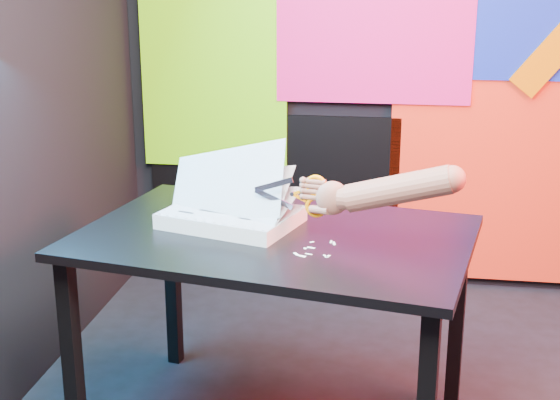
# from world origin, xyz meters

# --- Properties ---
(room) EXTENTS (3.01, 3.01, 2.71)m
(room) POSITION_xyz_m (0.00, 0.00, 1.35)
(room) COLOR black
(room) RESTS_ON ground
(backdrop) EXTENTS (2.88, 0.05, 2.08)m
(backdrop) POSITION_xyz_m (0.06, 1.46, 0.96)
(backdrop) COLOR red
(backdrop) RESTS_ON ground
(work_table) EXTENTS (1.39, 1.06, 0.75)m
(work_table) POSITION_xyz_m (-0.50, -0.00, 0.67)
(work_table) COLOR black
(work_table) RESTS_ON ground
(printout_stack) EXTENTS (0.50, 0.42, 0.32)m
(printout_stack) POSITION_xyz_m (-0.66, 0.06, 0.78)
(printout_stack) COLOR white
(printout_stack) RESTS_ON work_table
(scissors) EXTENTS (0.25, 0.06, 0.14)m
(scissors) POSITION_xyz_m (-0.38, -0.03, 0.89)
(scissors) COLOR silver
(scissors) RESTS_ON printout_stack
(hand_forearm) EXTENTS (0.50, 0.16, 0.20)m
(hand_forearm) POSITION_xyz_m (-0.14, -0.08, 0.93)
(hand_forearm) COLOR #90563C
(hand_forearm) RESTS_ON work_table
(paper_clippings) EXTENTS (0.12, 0.16, 0.00)m
(paper_clippings) POSITION_xyz_m (-0.35, -0.15, 0.75)
(paper_clippings) COLOR white
(paper_clippings) RESTS_ON work_table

